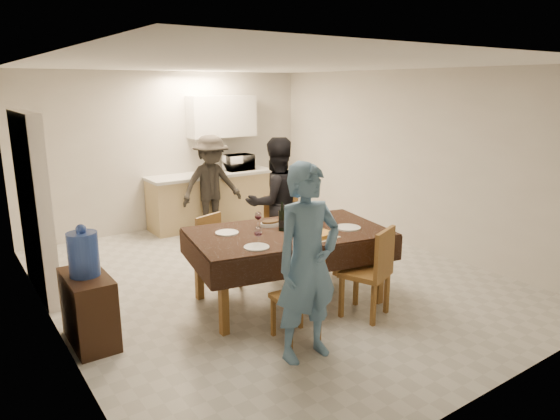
% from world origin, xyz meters
% --- Properties ---
extents(floor, '(5.00, 6.00, 0.02)m').
position_xyz_m(floor, '(0.00, 0.00, 0.00)').
color(floor, '#B8B8B3').
rests_on(floor, ground).
extents(ceiling, '(5.00, 6.00, 0.02)m').
position_xyz_m(ceiling, '(0.00, 0.00, 2.60)').
color(ceiling, white).
rests_on(ceiling, wall_back).
extents(wall_back, '(5.00, 0.02, 2.60)m').
position_xyz_m(wall_back, '(0.00, 3.00, 1.30)').
color(wall_back, silver).
rests_on(wall_back, floor).
extents(wall_front, '(5.00, 0.02, 2.60)m').
position_xyz_m(wall_front, '(0.00, -3.00, 1.30)').
color(wall_front, silver).
rests_on(wall_front, floor).
extents(wall_left, '(0.02, 6.00, 2.60)m').
position_xyz_m(wall_left, '(-2.50, 0.00, 1.30)').
color(wall_left, silver).
rests_on(wall_left, floor).
extents(wall_right, '(0.02, 6.00, 2.60)m').
position_xyz_m(wall_right, '(2.50, 0.00, 1.30)').
color(wall_right, silver).
rests_on(wall_right, floor).
extents(stub_partition, '(0.15, 1.40, 2.10)m').
position_xyz_m(stub_partition, '(-2.42, 1.20, 1.05)').
color(stub_partition, silver).
rests_on(stub_partition, floor).
extents(kitchen_base_cabinet, '(2.20, 0.60, 0.86)m').
position_xyz_m(kitchen_base_cabinet, '(0.60, 2.68, 0.43)').
color(kitchen_base_cabinet, tan).
rests_on(kitchen_base_cabinet, floor).
extents(kitchen_worktop, '(2.24, 0.64, 0.05)m').
position_xyz_m(kitchen_worktop, '(0.60, 2.68, 0.89)').
color(kitchen_worktop, '#BCBCB7').
rests_on(kitchen_worktop, kitchen_base_cabinet).
extents(upper_cabinet, '(1.20, 0.34, 0.70)m').
position_xyz_m(upper_cabinet, '(0.90, 2.82, 1.85)').
color(upper_cabinet, silver).
rests_on(upper_cabinet, wall_back).
extents(dining_table, '(2.30, 1.61, 0.82)m').
position_xyz_m(dining_table, '(-0.20, -0.68, 0.79)').
color(dining_table, black).
rests_on(dining_table, floor).
extents(chair_near_left, '(0.42, 0.42, 0.46)m').
position_xyz_m(chair_near_left, '(-0.65, -1.51, 0.53)').
color(chair_near_left, brown).
rests_on(chair_near_left, floor).
extents(chair_near_right, '(0.57, 0.59, 0.52)m').
position_xyz_m(chair_near_right, '(0.25, -1.52, 0.59)').
color(chair_near_right, brown).
rests_on(chair_near_right, floor).
extents(chair_far_left, '(0.51, 0.52, 0.48)m').
position_xyz_m(chair_far_left, '(-0.65, -0.01, 0.54)').
color(chair_far_left, brown).
rests_on(chair_far_left, floor).
extents(chair_far_right, '(0.61, 0.63, 0.53)m').
position_xyz_m(chair_far_right, '(0.25, -0.02, 0.60)').
color(chair_far_right, brown).
rests_on(chair_far_right, floor).
extents(console, '(0.37, 0.73, 0.68)m').
position_xyz_m(console, '(-2.28, -0.37, 0.34)').
color(console, '#331C11').
rests_on(console, floor).
extents(water_jug, '(0.27, 0.27, 0.41)m').
position_xyz_m(water_jug, '(-2.28, -0.37, 0.88)').
color(water_jug, '#3351AA').
rests_on(water_jug, console).
extents(wine_bottle, '(0.08, 0.08, 0.32)m').
position_xyz_m(wine_bottle, '(-0.25, -0.63, 0.98)').
color(wine_bottle, black).
rests_on(wine_bottle, dining_table).
extents(water_pitcher, '(0.13, 0.13, 0.19)m').
position_xyz_m(water_pitcher, '(0.15, -0.73, 0.92)').
color(water_pitcher, white).
rests_on(water_pitcher, dining_table).
extents(savoury_tart, '(0.43, 0.34, 0.05)m').
position_xyz_m(savoury_tart, '(-0.10, -1.06, 0.85)').
color(savoury_tart, gold).
rests_on(savoury_tart, dining_table).
extents(salad_bowl, '(0.19, 0.19, 0.07)m').
position_xyz_m(salad_bowl, '(0.10, -0.50, 0.86)').
color(salad_bowl, silver).
rests_on(salad_bowl, dining_table).
extents(mushroom_dish, '(0.22, 0.22, 0.04)m').
position_xyz_m(mushroom_dish, '(-0.25, -0.40, 0.84)').
color(mushroom_dish, silver).
rests_on(mushroom_dish, dining_table).
extents(wine_glass_a, '(0.08, 0.08, 0.19)m').
position_xyz_m(wine_glass_a, '(-0.75, -0.93, 0.92)').
color(wine_glass_a, white).
rests_on(wine_glass_a, dining_table).
extents(wine_glass_b, '(0.08, 0.08, 0.19)m').
position_xyz_m(wine_glass_b, '(0.35, -0.43, 0.92)').
color(wine_glass_b, white).
rests_on(wine_glass_b, dining_table).
extents(wine_glass_c, '(0.08, 0.08, 0.18)m').
position_xyz_m(wine_glass_c, '(-0.40, -0.38, 0.91)').
color(wine_glass_c, white).
rests_on(wine_glass_c, dining_table).
extents(plate_near_left, '(0.25, 0.25, 0.01)m').
position_xyz_m(plate_near_left, '(-0.80, -0.98, 0.83)').
color(plate_near_left, silver).
rests_on(plate_near_left, dining_table).
extents(plate_near_right, '(0.28, 0.28, 0.02)m').
position_xyz_m(plate_near_right, '(0.40, -0.98, 0.83)').
color(plate_near_right, silver).
rests_on(plate_near_right, dining_table).
extents(plate_far_left, '(0.25, 0.25, 0.01)m').
position_xyz_m(plate_far_left, '(-0.80, -0.38, 0.83)').
color(plate_far_left, silver).
rests_on(plate_far_left, dining_table).
extents(plate_far_right, '(0.24, 0.24, 0.01)m').
position_xyz_m(plate_far_right, '(0.40, -0.38, 0.83)').
color(plate_far_right, silver).
rests_on(plate_far_right, dining_table).
extents(microwave, '(0.50, 0.34, 0.28)m').
position_xyz_m(microwave, '(1.13, 2.68, 1.05)').
color(microwave, silver).
rests_on(microwave, kitchen_worktop).
extents(person_near, '(0.65, 0.44, 1.76)m').
position_xyz_m(person_near, '(-0.75, -1.73, 0.88)').
color(person_near, '#527AA0').
rests_on(person_near, floor).
extents(person_far, '(0.91, 0.75, 1.73)m').
position_xyz_m(person_far, '(0.35, 0.37, 0.86)').
color(person_far, black).
rests_on(person_far, floor).
extents(person_kitchen, '(1.04, 0.60, 1.61)m').
position_xyz_m(person_kitchen, '(0.36, 2.23, 0.80)').
color(person_kitchen, black).
rests_on(person_kitchen, floor).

